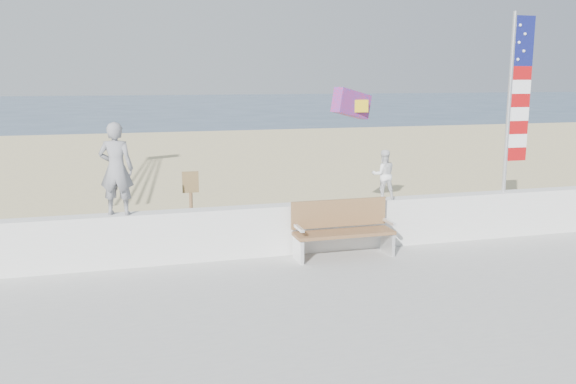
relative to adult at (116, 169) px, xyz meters
name	(u,v)px	position (x,y,z in m)	size (l,w,h in m)	color
ground	(308,301)	(2.70, -2.00, -1.86)	(220.00, 220.00, 0.00)	#304661
sand	(214,192)	(2.70, 7.00, -1.82)	(90.00, 40.00, 0.08)	beige
seawall	(274,230)	(2.70, 0.00, -1.23)	(30.00, 0.35, 0.90)	silver
adult	(116,169)	(0.00, 0.00, 0.00)	(0.57, 0.37, 1.55)	gray
child	(383,175)	(4.82, 0.00, -0.31)	(0.45, 0.35, 0.93)	white
bench	(342,228)	(3.83, -0.45, -1.17)	(1.80, 0.57, 1.00)	brown
flag	(515,95)	(7.57, 0.00, 1.14)	(0.50, 0.08, 3.50)	silver
parafoil_kite	(353,104)	(5.00, 2.08, 0.92)	(1.06, 0.71, 0.72)	red
sign	(191,201)	(1.38, 1.44, -0.91)	(0.32, 0.07, 1.46)	brown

